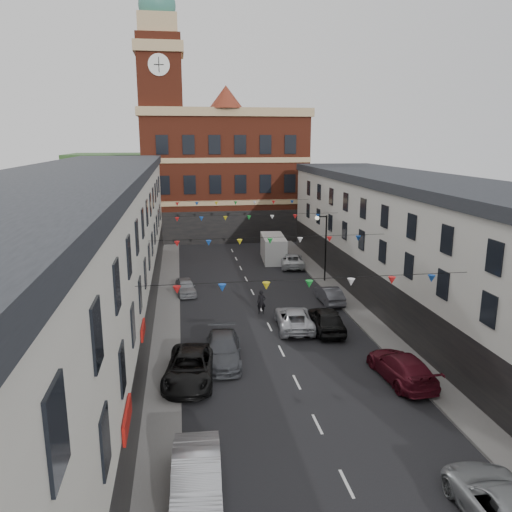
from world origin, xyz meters
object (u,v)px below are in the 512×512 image
white_van (273,248)px  pedestrian (261,302)px  car_left_b (197,480)px  car_right_f (292,260)px  car_right_e (329,295)px  car_left_d (223,350)px  car_right_c (401,367)px  car_left_c (190,368)px  car_right_d (326,319)px  moving_car (294,318)px  car_left_e (186,287)px  car_right_b (504,507)px  street_lamp (323,239)px

white_van → pedestrian: 16.59m
car_left_b → car_right_f: size_ratio=1.02×
car_right_f → car_right_e: bearing=99.5°
car_left_d → white_van: size_ratio=0.87×
car_right_c → pedestrian: (-5.62, 11.30, 0.13)m
car_left_c → car_right_d: 10.76m
car_left_b → moving_car: bearing=67.9°
car_left_b → car_right_d: bearing=60.7°
car_right_f → car_left_e: bearing=42.5°
car_right_b → car_left_e: bearing=-67.7°
car_right_d → car_right_c: bearing=108.5°
street_lamp → car_right_e: street_lamp is taller
car_left_e → car_left_c: bearing=-95.6°
car_left_d → car_left_e: 13.37m
car_left_c → car_right_d: size_ratio=1.14×
street_lamp → car_right_b: street_lamp is taller
street_lamp → car_right_f: 6.76m
car_left_b → car_right_f: 33.47m
street_lamp → car_right_c: size_ratio=1.17×
street_lamp → car_left_d: size_ratio=1.18×
car_left_e → car_right_d: car_right_d is taller
car_left_b → car_right_f: car_left_b is taller
car_left_b → white_van: white_van is taller
car_right_c → white_van: (-1.70, 27.41, 0.54)m
car_left_b → white_van: bearing=77.4°
car_left_e → white_van: size_ratio=0.65×
car_left_d → car_left_e: bearing=102.9°
moving_car → white_van: bearing=-91.4°
car_right_f → pedestrian: pedestrian is taller
car_right_e → white_van: bearing=-85.0°
car_right_b → pedestrian: bearing=-75.9°
car_left_b → car_right_c: 13.27m
white_van → car_right_d: bearing=-86.1°
car_left_e → white_van: 14.05m
car_left_c → car_left_d: bearing=55.2°
car_left_e → car_right_b: bearing=-75.5°
car_right_b → car_right_c: 10.23m
car_right_e → car_right_f: size_ratio=0.81×
car_right_f → car_right_c: bearing=98.4°
car_left_c → car_right_d: car_right_d is taller
car_left_e → white_van: bearing=42.9°
car_left_e → car_right_c: bearing=-62.5°
car_right_f → white_van: bearing=-59.9°
car_left_b → moving_car: size_ratio=1.00×
street_lamp → car_left_b: (-12.05, -26.00, -3.09)m
car_right_d → white_van: white_van is taller
white_van → car_right_e: bearing=-78.8°
car_right_c → car_left_d: bearing=-25.5°
street_lamp → car_right_c: street_lamp is taller
car_left_e → moving_car: size_ratio=0.76×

